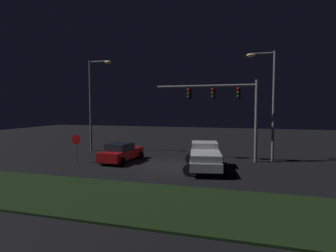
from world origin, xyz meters
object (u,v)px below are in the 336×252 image
at_px(pickup_truck, 205,155).
at_px(stop_sign, 76,143).
at_px(car_sedan, 121,152).
at_px(traffic_signal_gantry, 225,100).
at_px(street_lamp_left, 94,95).
at_px(street_lamp_right, 268,93).

xyz_separation_m(pickup_truck, stop_sign, (-9.91, -0.69, 0.56)).
bearing_deg(car_sedan, traffic_signal_gantry, -66.10).
bearing_deg(pickup_truck, traffic_signal_gantry, -25.59).
height_order(street_lamp_left, stop_sign, street_lamp_left).
relative_size(pickup_truck, street_lamp_right, 0.64).
bearing_deg(street_lamp_right, stop_sign, -159.74).
height_order(pickup_truck, car_sedan, pickup_truck).
bearing_deg(street_lamp_left, car_sedan, -41.06).
bearing_deg(street_lamp_right, street_lamp_left, 177.78).
bearing_deg(car_sedan, stop_sign, 121.22).
xyz_separation_m(car_sedan, street_lamp_right, (11.22, 3.69, 4.71)).
height_order(pickup_truck, stop_sign, stop_sign).
bearing_deg(traffic_signal_gantry, stop_sign, -157.88).
bearing_deg(traffic_signal_gantry, street_lamp_right, 13.90).
distance_m(street_lamp_left, street_lamp_right, 16.19).
bearing_deg(stop_sign, traffic_signal_gantry, 22.12).
distance_m(pickup_truck, traffic_signal_gantry, 5.50).
height_order(traffic_signal_gantry, stop_sign, traffic_signal_gantry).
relative_size(street_lamp_right, stop_sign, 3.95).
xyz_separation_m(street_lamp_left, stop_sign, (1.91, -5.89, -3.99)).
bearing_deg(stop_sign, street_lamp_right, 20.26).
relative_size(car_sedan, stop_sign, 2.02).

